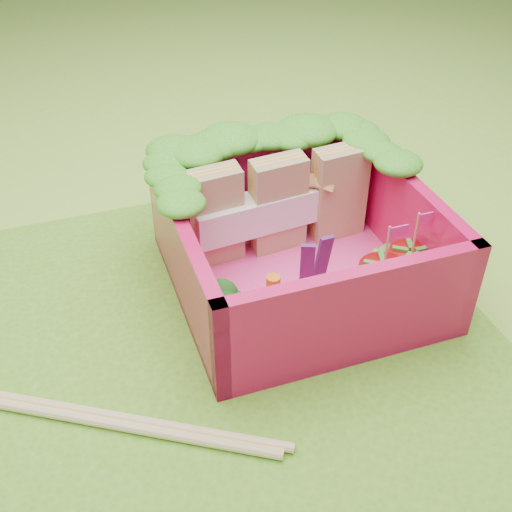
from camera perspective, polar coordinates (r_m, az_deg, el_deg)
The scene contains 13 objects.
ground at distance 3.26m, azimuth -2.69°, elevation -7.09°, with size 14.00×14.00×0.00m, color #9DDD3E.
placemat at distance 3.25m, azimuth -2.69°, elevation -6.90°, with size 2.60×2.60×0.03m, color #5A9E23.
bento_floor at distance 3.50m, azimuth 3.72°, elevation -2.14°, with size 1.30×1.30×0.05m, color #FF4195.
bento_box at distance 3.35m, azimuth 3.89°, elevation 1.16°, with size 1.30×1.30×0.55m.
lettuce_ruffle at distance 3.55m, azimuth 1.12°, elevation 9.84°, with size 1.43×0.76×0.11m.
sandwich_stack at distance 3.57m, azimuth 2.07°, elevation 4.60°, with size 1.06×0.26×0.55m.
broccoli at distance 3.03m, azimuth -3.08°, elevation -4.27°, with size 0.31×0.31×0.27m.
carrot_sticks at distance 3.10m, azimuth 1.15°, elevation -4.48°, with size 0.14×0.15×0.28m.
purple_wedges at distance 3.25m, azimuth 5.20°, elevation -0.94°, with size 0.17×0.07×0.38m.
strawberry_left at distance 3.28m, azimuth 11.06°, elevation -2.55°, with size 0.25×0.25×0.49m.
strawberry_right at distance 3.41m, azimuth 13.43°, elevation -1.20°, with size 0.24×0.24×0.48m.
snap_peas at distance 3.47m, azimuth 11.10°, elevation -2.26°, with size 0.63×0.59×0.05m.
chopsticks at distance 3.07m, azimuth -20.18°, elevation -12.22°, with size 2.12×1.30×0.05m.
Camera 1 is at (-0.62, -2.24, 2.28)m, focal length 45.00 mm.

